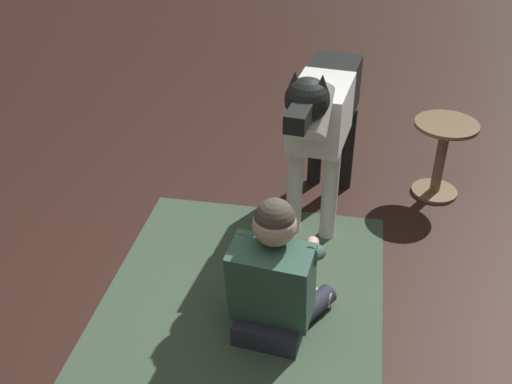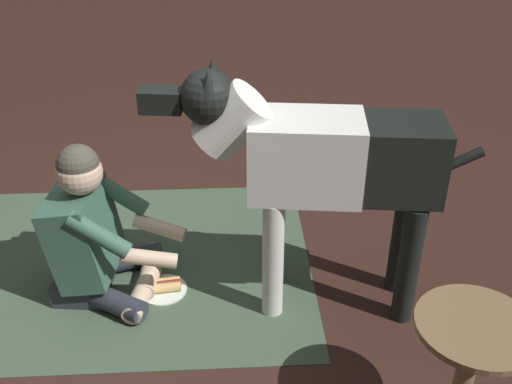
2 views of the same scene
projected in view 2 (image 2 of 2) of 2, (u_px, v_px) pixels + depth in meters
ground_plane at (111, 284)px, 3.04m from camera, size 14.28×14.28×0.00m
area_rug at (130, 263)px, 3.19m from camera, size 1.92×1.54×0.01m
person_sitting_on_floor at (95, 235)px, 2.84m from camera, size 0.66×0.57×0.80m
large_dog at (319, 163)px, 2.57m from camera, size 1.45×0.40×1.19m
hot_dog_on_plate at (163, 287)px, 2.98m from camera, size 0.24×0.24×0.06m
round_side_table at (466, 370)px, 2.12m from camera, size 0.42×0.42×0.55m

